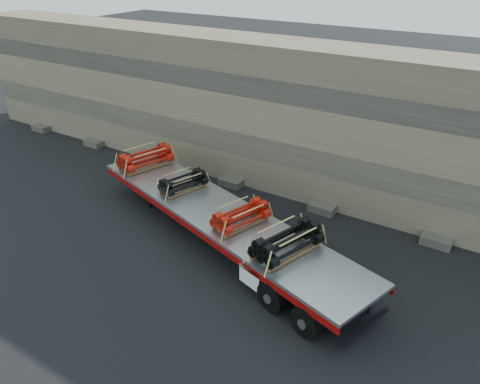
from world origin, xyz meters
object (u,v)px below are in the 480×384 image
object	(u,v)px
trailer	(221,227)
bundle_rear	(287,242)
bundle_front	(145,159)
bundle_midrear	(240,216)
bundle_midfront	(183,182)

from	to	relation	value
trailer	bundle_rear	size ratio (longest dim) A/B	5.70
bundle_front	bundle_midrear	distance (m)	6.96
bundle_rear	trailer	bearing A→B (deg)	180.00
bundle_rear	bundle_midrear	bearing A→B (deg)	180.00
bundle_front	trailer	bearing A→B (deg)	-0.00
trailer	bundle_midrear	bearing A→B (deg)	0.00
bundle_midfront	bundle_rear	world-z (taller)	bundle_rear
bundle_midfront	bundle_midrear	size ratio (longest dim) A/B	0.92
bundle_front	bundle_midfront	xyz separation A→B (m)	(3.01, -0.93, -0.08)
bundle_front	bundle_midfront	world-z (taller)	bundle_front
bundle_midfront	bundle_rear	size ratio (longest dim) A/B	0.80
trailer	bundle_midfront	size ratio (longest dim) A/B	7.17
bundle_midfront	bundle_rear	distance (m)	6.23
trailer	bundle_midrear	size ratio (longest dim) A/B	6.63
bundle_front	bundle_rear	size ratio (longest dim) A/B	0.98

